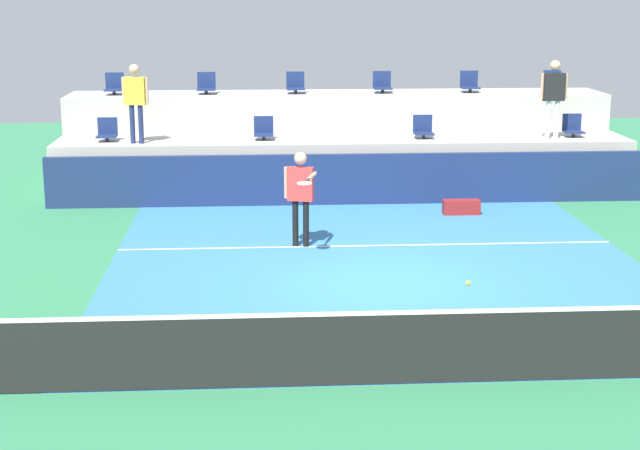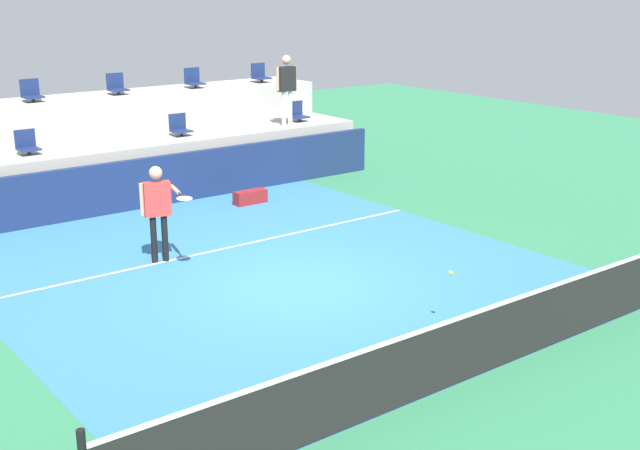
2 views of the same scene
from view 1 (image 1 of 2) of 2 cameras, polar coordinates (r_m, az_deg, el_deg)
The scene contains 22 objects.
ground_plane at distance 15.46m, azimuth 3.77°, elevation -3.51°, with size 40.00×40.00×0.00m, color #2D754C.
court_inner_paint at distance 16.41m, azimuth 3.32°, elevation -2.48°, with size 9.00×10.00×0.01m, color teal.
court_service_line at distance 17.75m, azimuth 2.78°, elevation -1.22°, with size 9.00×0.06×0.00m, color white.
tennis_net at distance 11.55m, azimuth 6.37°, elevation -6.94°, with size 10.48×0.08×1.07m.
sponsor_backboard at distance 21.12m, azimuth 1.71°, elevation 2.70°, with size 13.00×0.16×1.10m, color navy.
seating_tier_lower at distance 22.38m, azimuth 1.40°, elevation 3.51°, with size 13.00×1.80×1.25m, color #ADAAA3.
seating_tier_upper at distance 24.08m, azimuth 1.02°, elevation 5.25°, with size 13.00×1.80×2.10m, color #ADAAA3.
stadium_chair_lower_far_left at distance 22.35m, azimuth -12.35°, elevation 5.37°, with size 0.44×0.40×0.52m.
stadium_chair_lower_left at distance 22.09m, azimuth -3.32°, elevation 5.57°, with size 0.44×0.40×0.52m.
stadium_chair_lower_right at distance 22.41m, azimuth 6.05°, elevation 5.63°, with size 0.44×0.40×0.52m.
stadium_chair_lower_far_right at distance 23.25m, azimuth 14.57°, elevation 5.56°, with size 0.44×0.40×0.52m.
stadium_chair_upper_far_left at distance 24.03m, azimuth -11.95°, elevation 7.98°, with size 0.44×0.40×0.52m.
stadium_chair_upper_left at distance 23.81m, azimuth -6.67°, elevation 8.14°, with size 0.44×0.40×0.52m.
stadium_chair_upper_mid_left at distance 23.80m, azimuth -1.45°, elevation 8.22°, with size 0.44×0.40×0.52m.
stadium_chair_upper_mid_right at distance 23.98m, azimuth 3.66°, elevation 8.24°, with size 0.44×0.40×0.52m.
stadium_chair_upper_right at distance 24.35m, azimuth 8.75°, elevation 8.19°, with size 0.44×0.40×0.52m.
stadium_chair_upper_far_right at distance 24.87m, azimuth 13.47°, elevation 8.09°, with size 0.44×0.40×0.52m.
tennis_player at distance 17.43m, azimuth -1.15°, elevation 2.11°, with size 0.59×1.29×1.74m.
spectator_in_grey at distance 21.77m, azimuth -10.75°, elevation 7.44°, with size 0.60×0.27×1.73m.
spectator_in_white at distance 22.61m, azimuth 13.53°, elevation 7.61°, with size 0.61×0.24×1.77m.
tennis_ball at distance 12.80m, azimuth 8.68°, elevation -3.38°, with size 0.07×0.07×0.07m.
equipment_bag at distance 20.43m, azimuth 8.27°, elevation 1.04°, with size 0.76×0.28×0.30m, color maroon.
Camera 1 is at (-1.96, -14.65, 4.53)m, focal length 54.68 mm.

